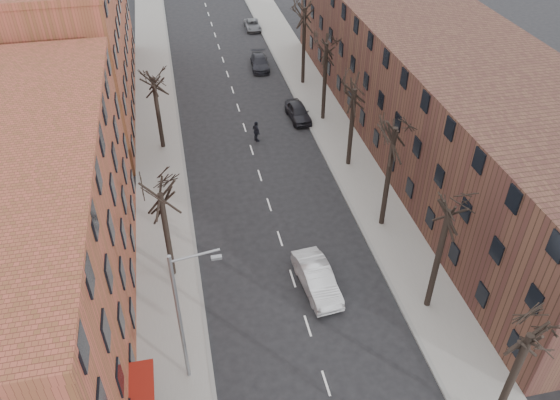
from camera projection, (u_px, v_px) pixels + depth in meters
sidewalk_left at (158, 142)px, 49.02m from camera, size 4.00×90.00×0.15m
sidewalk_right at (330, 123)px, 51.65m from camera, size 4.00×90.00×0.15m
building_left_near at (2, 257)px, 28.59m from camera, size 12.00×26.00×12.00m
building_left_far at (57, 37)px, 50.44m from camera, size 12.00×28.00×14.00m
building_right at (440, 91)px, 46.09m from camera, size 12.00×50.00×10.00m
tree_right_b at (426, 306)px, 33.82m from camera, size 5.20×5.20×10.80m
tree_right_c at (381, 224)px, 40.01m from camera, size 5.20×5.20×11.60m
tree_right_d at (348, 165)px, 46.21m from camera, size 5.20×5.20×10.00m
tree_right_e at (323, 119)px, 52.41m from camera, size 5.20×5.20×10.80m
tree_right_f at (303, 83)px, 58.60m from camera, size 5.20×5.20×11.60m
tree_left_a at (174, 274)px, 35.96m from camera, size 5.20×5.20×9.50m
tree_left_b at (163, 148)px, 48.35m from camera, size 5.20×5.20×9.50m
streetlight at (182, 315)px, 26.80m from camera, size 2.45×0.22×9.03m
silver_sedan at (317, 278)px, 34.49m from camera, size 2.30×5.29×1.69m
parked_car_near at (298, 112)px, 52.01m from camera, size 2.01×4.52×1.51m
parked_car_mid at (260, 62)px, 61.29m from camera, size 2.30×4.82×1.36m
parked_car_far at (253, 25)px, 70.98m from camera, size 1.96×4.14×1.14m
pedestrian_crossing at (256, 131)px, 48.64m from camera, size 0.84×1.26×1.98m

